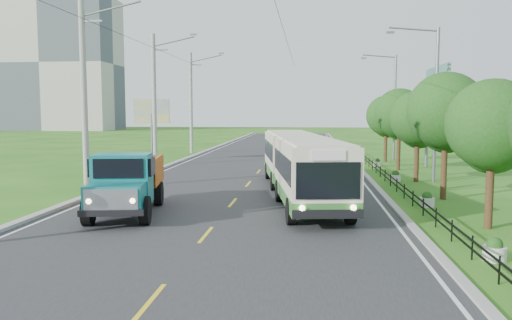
% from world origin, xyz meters
% --- Properties ---
extents(ground, '(240.00, 240.00, 0.00)m').
position_xyz_m(ground, '(0.00, 0.00, 0.00)').
color(ground, '#215B15').
rests_on(ground, ground).
extents(road, '(14.00, 120.00, 0.02)m').
position_xyz_m(road, '(0.00, 20.00, 0.01)').
color(road, '#28282B').
rests_on(road, ground).
extents(curb_left, '(0.40, 120.00, 0.15)m').
position_xyz_m(curb_left, '(-7.20, 20.00, 0.07)').
color(curb_left, '#9E9E99').
rests_on(curb_left, ground).
extents(curb_right, '(0.30, 120.00, 0.10)m').
position_xyz_m(curb_right, '(7.15, 20.00, 0.05)').
color(curb_right, '#9E9E99').
rests_on(curb_right, ground).
extents(edge_line_left, '(0.12, 120.00, 0.00)m').
position_xyz_m(edge_line_left, '(-6.65, 20.00, 0.02)').
color(edge_line_left, silver).
rests_on(edge_line_left, road).
extents(edge_line_right, '(0.12, 120.00, 0.00)m').
position_xyz_m(edge_line_right, '(6.65, 20.00, 0.02)').
color(edge_line_right, silver).
rests_on(edge_line_right, road).
extents(centre_dash, '(0.12, 2.20, 0.00)m').
position_xyz_m(centre_dash, '(0.00, 0.00, 0.02)').
color(centre_dash, yellow).
rests_on(centre_dash, road).
extents(railing_right, '(0.04, 40.00, 0.60)m').
position_xyz_m(railing_right, '(8.00, 14.00, 0.30)').
color(railing_right, black).
rests_on(railing_right, ground).
extents(pole_near, '(3.51, 0.32, 10.00)m').
position_xyz_m(pole_near, '(-8.26, 9.00, 5.09)').
color(pole_near, gray).
rests_on(pole_near, ground).
extents(pole_mid, '(3.51, 0.32, 10.00)m').
position_xyz_m(pole_mid, '(-8.26, 21.00, 5.09)').
color(pole_mid, gray).
rests_on(pole_mid, ground).
extents(pole_far, '(3.51, 0.32, 10.00)m').
position_xyz_m(pole_far, '(-8.26, 33.00, 5.09)').
color(pole_far, gray).
rests_on(pole_far, ground).
extents(tree_second, '(3.18, 3.26, 5.30)m').
position_xyz_m(tree_second, '(9.86, 2.14, 3.52)').
color(tree_second, '#382314').
rests_on(tree_second, ground).
extents(tree_third, '(3.60, 3.62, 6.00)m').
position_xyz_m(tree_third, '(9.86, 8.14, 3.99)').
color(tree_third, '#382314').
rests_on(tree_third, ground).
extents(tree_fourth, '(3.24, 3.31, 5.40)m').
position_xyz_m(tree_fourth, '(9.86, 14.14, 3.59)').
color(tree_fourth, '#382314').
rests_on(tree_fourth, ground).
extents(tree_fifth, '(3.48, 3.52, 5.80)m').
position_xyz_m(tree_fifth, '(9.86, 20.14, 3.85)').
color(tree_fifth, '#382314').
rests_on(tree_fifth, ground).
extents(tree_back, '(3.30, 3.36, 5.50)m').
position_xyz_m(tree_back, '(9.86, 26.14, 3.65)').
color(tree_back, '#382314').
rests_on(tree_back, ground).
extents(streetlight_mid, '(3.02, 0.20, 9.07)m').
position_xyz_m(streetlight_mid, '(10.64, 14.00, 4.90)').
color(streetlight_mid, slate).
rests_on(streetlight_mid, ground).
extents(streetlight_far, '(3.02, 0.20, 9.07)m').
position_xyz_m(streetlight_far, '(10.64, 28.00, 4.90)').
color(streetlight_far, slate).
rests_on(streetlight_far, ground).
extents(planter_front, '(0.64, 0.64, 0.67)m').
position_xyz_m(planter_front, '(8.60, -2.00, 0.29)').
color(planter_front, silver).
rests_on(planter_front, ground).
extents(planter_near, '(0.64, 0.64, 0.67)m').
position_xyz_m(planter_near, '(8.60, 6.00, 0.29)').
color(planter_near, silver).
rests_on(planter_near, ground).
extents(planter_mid, '(0.64, 0.64, 0.67)m').
position_xyz_m(planter_mid, '(8.60, 14.00, 0.29)').
color(planter_mid, silver).
rests_on(planter_mid, ground).
extents(planter_far, '(0.64, 0.64, 0.67)m').
position_xyz_m(planter_far, '(8.60, 22.00, 0.29)').
color(planter_far, silver).
rests_on(planter_far, ground).
extents(billboard_left, '(3.00, 0.20, 5.20)m').
position_xyz_m(billboard_left, '(-9.50, 24.00, 3.87)').
color(billboard_left, slate).
rests_on(billboard_left, ground).
extents(billboard_right, '(0.24, 6.00, 7.30)m').
position_xyz_m(billboard_right, '(12.30, 20.00, 5.34)').
color(billboard_right, slate).
rests_on(billboard_right, ground).
extents(apartment_near, '(28.00, 14.00, 30.00)m').
position_xyz_m(apartment_near, '(-55.00, 95.00, 15.00)').
color(apartment_near, '#B7B2A3').
rests_on(apartment_near, ground).
extents(apartment_far, '(24.00, 14.00, 26.00)m').
position_xyz_m(apartment_far, '(-80.00, 120.00, 13.00)').
color(apartment_far, '#B7B2A3').
rests_on(apartment_far, ground).
extents(bus, '(4.63, 15.33, 2.92)m').
position_xyz_m(bus, '(2.98, 8.11, 1.76)').
color(bus, '#34762F').
rests_on(bus, ground).
extents(dump_truck, '(3.25, 6.31, 2.53)m').
position_xyz_m(dump_truck, '(-3.88, 3.13, 1.43)').
color(dump_truck, '#137274').
rests_on(dump_truck, ground).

